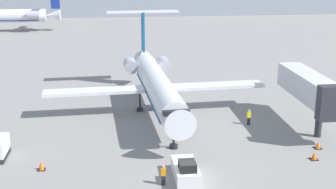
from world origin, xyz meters
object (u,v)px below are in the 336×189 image
(worker_near_tug, at_px, (163,175))
(traffic_cone_left, at_px, (41,166))
(airplane_main, at_px, (156,83))
(pushback_tug, at_px, (186,171))
(traffic_cone_mid, at_px, (318,145))
(jet_bridge, at_px, (311,88))
(traffic_cone_right, at_px, (314,156))
(worker_by_wing, at_px, (249,117))

(worker_near_tug, xyz_separation_m, traffic_cone_left, (-10.20, 3.94, -0.49))
(airplane_main, distance_m, pushback_tug, 18.07)
(worker_near_tug, height_order, traffic_cone_mid, worker_near_tug)
(jet_bridge, bearing_deg, traffic_cone_right, -108.94)
(worker_by_wing, distance_m, traffic_cone_left, 22.90)
(traffic_cone_right, height_order, jet_bridge, jet_bridge)
(airplane_main, xyz_separation_m, pushback_tug, (0.81, -17.83, -2.85))
(airplane_main, distance_m, worker_near_tug, 18.85)
(pushback_tug, height_order, worker_near_tug, pushback_tug)
(worker_near_tug, distance_m, traffic_cone_mid, 16.63)
(jet_bridge, bearing_deg, worker_by_wing, 163.66)
(worker_by_wing, distance_m, traffic_cone_mid, 8.73)
(pushback_tug, height_order, traffic_cone_right, pushback_tug)
(airplane_main, distance_m, traffic_cone_right, 20.34)
(pushback_tug, xyz_separation_m, worker_near_tug, (-1.94, -0.80, 0.15))
(traffic_cone_right, distance_m, jet_bridge, 9.36)
(airplane_main, xyz_separation_m, worker_by_wing, (9.67, -5.57, -2.68))
(worker_by_wing, bearing_deg, traffic_cone_left, -156.54)
(traffic_cone_left, xyz_separation_m, traffic_cone_right, (24.33, -0.62, -0.05))
(worker_by_wing, xyz_separation_m, traffic_cone_right, (3.33, -9.73, -0.57))
(jet_bridge, bearing_deg, worker_near_tug, -146.22)
(airplane_main, height_order, worker_by_wing, airplane_main)
(worker_by_wing, relative_size, jet_bridge, 0.14)
(airplane_main, xyz_separation_m, worker_near_tug, (-1.13, -18.62, -2.70))
(worker_by_wing, height_order, jet_bridge, jet_bridge)
(airplane_main, relative_size, traffic_cone_left, 34.10)
(airplane_main, height_order, traffic_cone_right, airplane_main)
(worker_near_tug, bearing_deg, worker_by_wing, 50.39)
(pushback_tug, relative_size, worker_by_wing, 2.50)
(pushback_tug, relative_size, traffic_cone_right, 5.96)
(airplane_main, bearing_deg, traffic_cone_mid, -41.64)
(airplane_main, relative_size, worker_near_tug, 16.56)
(worker_near_tug, distance_m, jet_bridge, 20.60)
(traffic_cone_right, bearing_deg, airplane_main, 130.36)
(traffic_cone_left, distance_m, traffic_cone_right, 24.34)
(worker_near_tug, height_order, jet_bridge, jet_bridge)
(traffic_cone_mid, distance_m, jet_bridge, 7.01)
(airplane_main, relative_size, pushback_tug, 6.45)
(worker_by_wing, distance_m, traffic_cone_right, 10.30)
(worker_near_tug, relative_size, jet_bridge, 0.13)
(traffic_cone_mid, bearing_deg, traffic_cone_right, -120.62)
(pushback_tug, xyz_separation_m, jet_bridge, (14.92, 10.49, 3.71))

